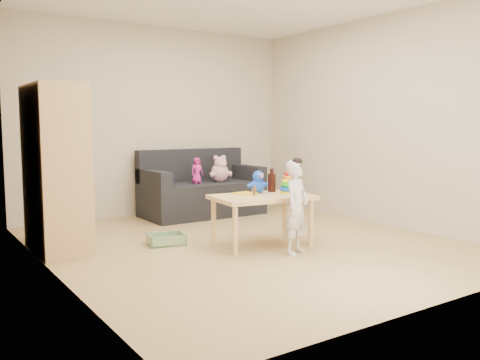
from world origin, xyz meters
TOP-DOWN VIEW (x-y plane):
  - room at (0.00, 0.00)m, footprint 4.50×4.50m
  - wardrobe at (-1.76, 0.79)m, footprint 0.45×0.91m
  - sofa at (0.43, 1.76)m, footprint 1.64×0.83m
  - play_table at (0.06, -0.14)m, footprint 1.07×0.75m
  - storage_bin at (-0.75, 0.45)m, footprint 0.43×0.36m
  - toddler at (0.13, -0.61)m, footprint 0.39×0.33m
  - pink_bear at (0.68, 1.70)m, footprint 0.32×0.29m
  - doll at (0.31, 1.68)m, footprint 0.18×0.12m
  - ring_stacker at (0.41, -0.15)m, footprint 0.20×0.20m
  - brown_bottle at (0.32, 0.03)m, footprint 0.09×0.09m
  - blue_plush at (0.12, 0.01)m, footprint 0.24×0.21m
  - wooden_figure at (-0.02, -0.12)m, footprint 0.05×0.04m
  - yellow_book at (-0.03, 0.02)m, footprint 0.22×0.22m

SIDE VIEW (x-z plane):
  - storage_bin at x=-0.75m, z-range 0.00..0.11m
  - sofa at x=0.43m, z-range 0.00..0.46m
  - play_table at x=0.06m, z-range 0.00..0.53m
  - toddler at x=0.13m, z-range 0.00..0.89m
  - yellow_book at x=-0.03m, z-range 0.53..0.54m
  - wooden_figure at x=-0.02m, z-range 0.53..0.63m
  - ring_stacker at x=0.41m, z-range 0.50..0.73m
  - pink_bear at x=0.68m, z-range 0.46..0.77m
  - doll at x=0.31m, z-range 0.46..0.80m
  - brown_bottle at x=0.32m, z-range 0.51..0.76m
  - blue_plush at x=0.12m, z-range 0.53..0.77m
  - wardrobe at x=-1.76m, z-range 0.00..1.64m
  - room at x=0.00m, z-range -0.95..3.55m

